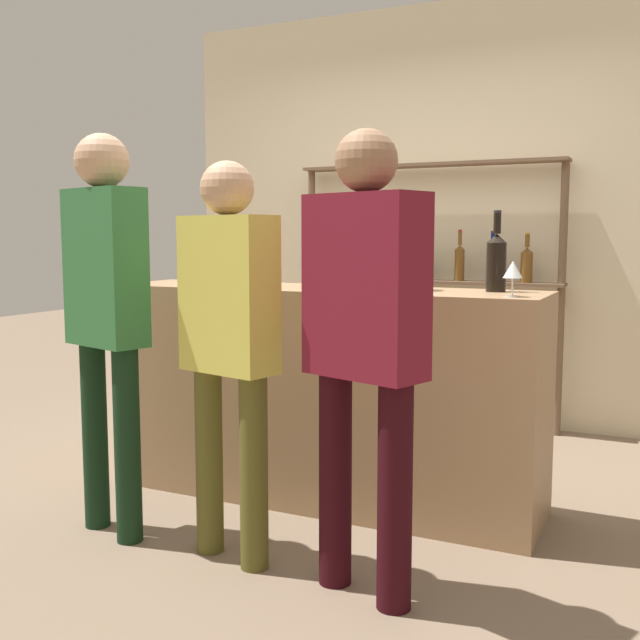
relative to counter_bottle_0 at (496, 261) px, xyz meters
The scene contains 14 objects.
ground_plane 1.41m from the counter_bottle_0, behind, with size 16.00×16.00×0.00m, color #7A6651.
bar_counter 1.03m from the counter_bottle_0, behind, with size 2.09×0.52×1.02m, color #997551.
back_wall 1.94m from the counter_bottle_0, 114.50° to the left, with size 3.69×0.12×2.80m, color beige.
back_shelf 1.77m from the counter_bottle_0, 117.01° to the left, with size 1.78×0.18×1.74m.
counter_bottle_0 is the anchor object (origin of this frame).
counter_bottle_1 0.59m from the counter_bottle_0, 165.95° to the right, with size 0.08×0.08×0.33m.
counter_bottle_2 0.87m from the counter_bottle_0, behind, with size 0.07×0.07×0.35m.
counter_bottle_3 0.71m from the counter_bottle_0, 159.73° to the right, with size 0.08×0.08×0.35m.
wine_glass 0.28m from the counter_bottle_0, 64.02° to the right, with size 0.08×0.08×0.14m.
ice_bucket 0.42m from the counter_bottle_0, 168.72° to the right, with size 0.19×0.19×0.21m.
cork_jar 0.77m from the counter_bottle_0, behind, with size 0.10×0.10×0.13m.
customer_center 1.22m from the counter_bottle_0, 132.68° to the right, with size 0.41×0.26×1.54m.
customer_right 0.98m from the counter_bottle_0, 104.17° to the right, with size 0.46×0.31×1.61m.
customer_left 1.66m from the counter_bottle_0, 147.95° to the right, with size 0.41×0.27×1.67m.
Camera 1 is at (1.51, -3.16, 1.26)m, focal length 42.00 mm.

